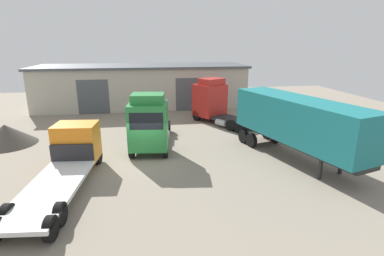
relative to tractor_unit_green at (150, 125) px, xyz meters
name	(u,v)px	position (x,y,z in m)	size (l,w,h in m)	color
ground_plane	(144,161)	(-0.48, -1.73, -1.92)	(60.00, 60.00, 0.00)	gray
warehouse_building	(143,86)	(-0.48, 15.67, 0.47)	(23.79, 7.32, 4.77)	#B7B2A3
tractor_unit_green	(150,125)	(0.00, 0.00, 0.00)	(3.27, 7.04, 4.11)	#28843D
container_trailer_grey	(297,121)	(9.17, -2.91, 0.63)	(5.15, 10.29, 4.01)	#197075
flatbed_truck_orange	(70,155)	(-4.50, -3.43, -0.64)	(3.20, 8.89, 2.71)	orange
tractor_unit_red	(213,101)	(6.10, 7.49, -0.02)	(5.47, 6.81, 4.06)	red
gravel_pile	(6,135)	(-10.54, 3.12, -1.16)	(4.25, 4.25, 1.52)	#423D38
traffic_cone	(65,148)	(-5.88, 0.78, -1.67)	(0.40, 0.40, 0.55)	black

